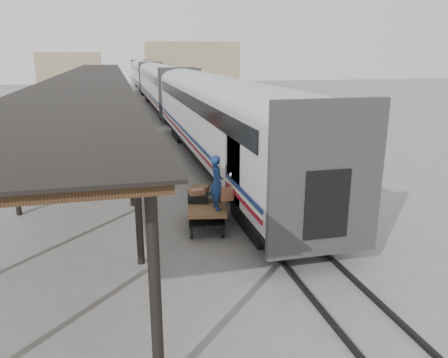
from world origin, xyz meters
TOP-DOWN VIEW (x-y plane):
  - ground at (0.00, 0.00)m, footprint 160.00×160.00m
  - train at (3.19, 33.79)m, footprint 3.45×76.01m
  - canopy at (-3.40, 24.00)m, footprint 4.90×64.30m
  - rails at (3.20, 34.00)m, footprint 1.54×150.00m
  - building_far at (14.00, 78.00)m, footprint 18.00×10.00m
  - building_left at (-10.00, 82.00)m, footprint 12.00×8.00m
  - baggage_cart at (0.99, 0.21)m, footprint 1.68×2.59m
  - suitcase_stack at (0.91, 0.60)m, footprint 1.38×1.05m
  - luggage_tug at (-2.24, 18.73)m, footprint 1.02×1.58m
  - porter at (1.20, -0.44)m, footprint 0.46×0.67m
  - pedestrian at (-1.41, 11.40)m, footprint 1.11×0.78m

SIDE VIEW (x-z plane):
  - ground at x=0.00m, z-range 0.00..0.00m
  - rails at x=3.20m, z-range 0.00..0.12m
  - luggage_tug at x=-2.24m, z-range -0.06..1.30m
  - baggage_cart at x=0.99m, z-range 0.22..1.08m
  - pedestrian at x=-1.41m, z-range 0.00..1.75m
  - suitcase_stack at x=0.91m, z-range 0.82..1.26m
  - porter at x=1.20m, z-range 0.86..2.63m
  - train at x=3.19m, z-range 0.69..4.70m
  - building_left at x=-10.00m, z-range 0.00..6.00m
  - building_far at x=14.00m, z-range 0.00..8.00m
  - canopy at x=-3.40m, z-range 1.93..6.08m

